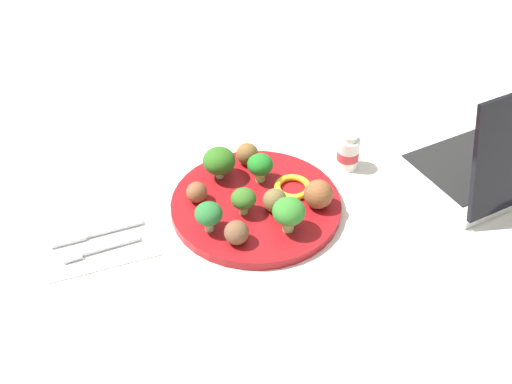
# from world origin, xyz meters

# --- Properties ---
(ground_plane) EXTENTS (4.00, 4.00, 0.00)m
(ground_plane) POSITION_xyz_m (0.00, 0.00, 0.00)
(ground_plane) COLOR silver
(plate) EXTENTS (0.28, 0.28, 0.02)m
(plate) POSITION_xyz_m (0.00, 0.00, 0.01)
(plate) COLOR maroon
(plate) RESTS_ON ground_plane
(broccoli_floret_near_rim) EXTENTS (0.04, 0.04, 0.05)m
(broccoli_floret_near_rim) POSITION_xyz_m (0.03, 0.02, 0.04)
(broccoli_floret_near_rim) COLOR #92CB6C
(broccoli_floret_near_rim) RESTS_ON plate
(broccoli_floret_back_right) EXTENTS (0.06, 0.06, 0.06)m
(broccoli_floret_back_right) POSITION_xyz_m (0.03, -0.08, 0.05)
(broccoli_floret_back_right) COLOR #9EC182
(broccoli_floret_back_right) RESTS_ON plate
(broccoli_floret_back_left) EXTENTS (0.05, 0.05, 0.06)m
(broccoli_floret_back_left) POSITION_xyz_m (-0.02, 0.08, 0.05)
(broccoli_floret_back_left) COLOR #A3CD6A
(broccoli_floret_back_left) RESTS_ON plate
(broccoli_floret_mid_left) EXTENTS (0.04, 0.04, 0.05)m
(broccoli_floret_mid_left) POSITION_xyz_m (-0.03, -0.05, 0.05)
(broccoli_floret_mid_left) COLOR #90D068
(broccoli_floret_mid_left) RESTS_ON plate
(broccoli_floret_mid_right) EXTENTS (0.04, 0.04, 0.05)m
(broccoli_floret_mid_right) POSITION_xyz_m (0.09, 0.03, 0.05)
(broccoli_floret_mid_right) COLOR #8FC275
(broccoli_floret_mid_right) RESTS_ON plate
(meatball_center) EXTENTS (0.04, 0.04, 0.04)m
(meatball_center) POSITION_xyz_m (0.07, 0.07, 0.04)
(meatball_center) COLOR brown
(meatball_center) RESTS_ON plate
(meatball_near_rim) EXTENTS (0.04, 0.04, 0.04)m
(meatball_near_rim) POSITION_xyz_m (-0.03, -0.10, 0.04)
(meatball_near_rim) COLOR brown
(meatball_near_rim) RESTS_ON plate
(meatball_back_left) EXTENTS (0.03, 0.03, 0.03)m
(meatball_back_left) POSITION_xyz_m (0.09, -0.04, 0.03)
(meatball_back_left) COLOR brown
(meatball_back_left) RESTS_ON plate
(meatball_mid_left) EXTENTS (0.04, 0.04, 0.04)m
(meatball_mid_left) POSITION_xyz_m (-0.02, 0.03, 0.04)
(meatball_mid_left) COLOR brown
(meatball_mid_left) RESTS_ON plate
(meatball_back_right) EXTENTS (0.05, 0.05, 0.05)m
(meatball_back_right) POSITION_xyz_m (-0.09, 0.05, 0.04)
(meatball_back_right) COLOR brown
(meatball_back_right) RESTS_ON plate
(pepper_ring_near_rim) EXTENTS (0.09, 0.09, 0.01)m
(pepper_ring_near_rim) POSITION_xyz_m (-0.07, -0.00, 0.02)
(pepper_ring_near_rim) COLOR yellow
(pepper_ring_near_rim) RESTS_ON plate
(napkin) EXTENTS (0.18, 0.14, 0.01)m
(napkin) POSITION_xyz_m (0.25, -0.03, 0.00)
(napkin) COLOR white
(napkin) RESTS_ON ground_plane
(fork) EXTENTS (0.12, 0.02, 0.01)m
(fork) POSITION_xyz_m (0.26, -0.02, 0.01)
(fork) COLOR silver
(fork) RESTS_ON napkin
(knife) EXTENTS (0.15, 0.03, 0.01)m
(knife) POSITION_xyz_m (0.26, -0.05, 0.01)
(knife) COLOR silver
(knife) RESTS_ON napkin
(yogurt_bottle) EXTENTS (0.04, 0.04, 0.07)m
(yogurt_bottle) POSITION_xyz_m (-0.20, -0.03, 0.03)
(yogurt_bottle) COLOR white
(yogurt_bottle) RESTS_ON ground_plane
(laptop) EXTENTS (0.33, 0.24, 0.21)m
(laptop) POSITION_xyz_m (-0.43, 0.10, 0.04)
(laptop) COLOR silver
(laptop) RESTS_ON ground_plane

